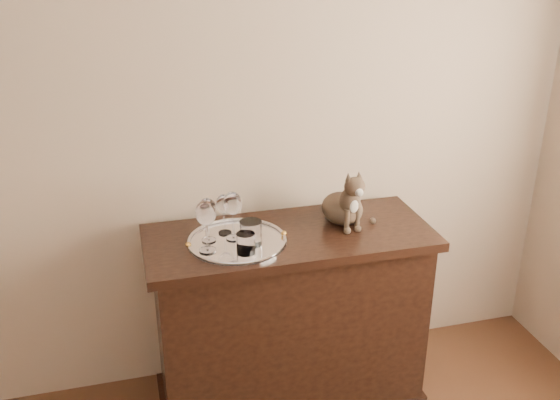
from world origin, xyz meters
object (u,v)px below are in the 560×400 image
(wine_glass_c, at_px, (206,226))
(wine_glass_d, at_px, (233,216))
(tray, at_px, (237,242))
(wine_glass_a, at_px, (208,220))
(sideboard, at_px, (289,319))
(cat, at_px, (343,194))
(tumbler_b, at_px, (246,243))
(wine_glass_b, at_px, (224,214))
(tumbler_a, at_px, (251,233))

(wine_glass_c, relative_size, wine_glass_d, 1.05)
(tray, xyz_separation_m, wine_glass_a, (-0.11, 0.04, 0.10))
(sideboard, distance_m, cat, 0.61)
(wine_glass_c, bearing_deg, cat, 11.63)
(tumbler_b, bearing_deg, sideboard, 32.08)
(sideboard, height_order, wine_glass_a, wine_glass_a)
(sideboard, relative_size, wine_glass_c, 5.65)
(tray, bearing_deg, wine_glass_c, -159.27)
(wine_glass_a, height_order, wine_glass_b, wine_glass_a)
(tumbler_a, distance_m, tumbler_b, 0.07)
(wine_glass_a, height_order, wine_glass_c, wine_glass_c)
(wine_glass_c, bearing_deg, tray, 20.73)
(tumbler_b, bearing_deg, tumbler_a, 62.30)
(tray, height_order, wine_glass_d, wine_glass_d)
(wine_glass_b, height_order, cat, cat)
(wine_glass_a, distance_m, wine_glass_d, 0.10)
(wine_glass_b, xyz_separation_m, wine_glass_c, (-0.09, -0.13, 0.02))
(wine_glass_d, relative_size, cat, 0.77)
(wine_glass_b, bearing_deg, wine_glass_d, -65.13)
(tumbler_a, xyz_separation_m, cat, (0.42, 0.11, 0.07))
(wine_glass_d, height_order, tumbler_a, wine_glass_d)
(wine_glass_a, bearing_deg, tray, -18.90)
(sideboard, height_order, tumbler_a, tumbler_a)
(sideboard, relative_size, tray, 3.00)
(tray, relative_size, wine_glass_a, 2.16)
(wine_glass_b, xyz_separation_m, tumbler_a, (0.08, -0.12, -0.04))
(tray, height_order, tumbler_b, tumbler_b)
(wine_glass_c, xyz_separation_m, tumbler_a, (0.18, 0.01, -0.06))
(sideboard, xyz_separation_m, tumbler_b, (-0.21, -0.13, 0.47))
(wine_glass_c, distance_m, tumbler_b, 0.16)
(wine_glass_a, relative_size, tumbler_a, 1.85)
(tray, xyz_separation_m, wine_glass_b, (-0.03, 0.09, 0.09))
(wine_glass_a, distance_m, tumbler_a, 0.18)
(wine_glass_a, xyz_separation_m, wine_glass_c, (-0.02, -0.09, 0.01))
(tumbler_b, bearing_deg, wine_glass_a, 131.14)
(wine_glass_b, height_order, wine_glass_c, wine_glass_c)
(wine_glass_c, distance_m, cat, 0.61)
(wine_glass_a, distance_m, wine_glass_c, 0.09)
(wine_glass_d, xyz_separation_m, tumbler_a, (0.06, -0.07, -0.05))
(wine_glass_b, bearing_deg, sideboard, -12.06)
(wine_glass_d, bearing_deg, sideboard, -0.31)
(tray, relative_size, wine_glass_d, 1.97)
(cat, bearing_deg, sideboard, -176.32)
(sideboard, xyz_separation_m, tumbler_a, (-0.18, -0.07, 0.48))
(sideboard, height_order, wine_glass_d, wine_glass_d)
(sideboard, distance_m, tumbler_b, 0.54)
(wine_glass_b, height_order, tumbler_b, wine_glass_b)
(sideboard, xyz_separation_m, wine_glass_b, (-0.26, 0.06, 0.52))
(cat, bearing_deg, tray, -177.74)
(wine_glass_b, relative_size, tumbler_b, 2.08)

